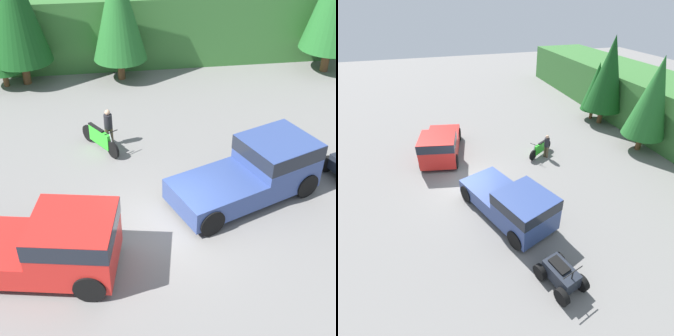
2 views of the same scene
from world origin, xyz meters
TOP-DOWN VIEW (x-y plane):
  - ground_plane at (0.00, 0.00)m, footprint 80.00×80.00m
  - tree_left at (-6.75, 11.98)m, footprint 2.10×2.10m
  - tree_mid_left at (-5.72, 12.17)m, footprint 3.02×3.02m
  - tree_mid_right at (-0.81, 12.08)m, footprint 2.77×2.77m
  - pickup_truck_red at (-3.66, -1.35)m, footprint 5.43×3.18m
  - pickup_truck_second at (3.30, 1.41)m, footprint 5.61×3.93m
  - dirt_bike at (-2.09, 5.12)m, footprint 1.44×2.10m
  - quad_atv at (7.03, 2.02)m, footprint 2.07×1.66m
  - rider_person at (-1.72, 5.37)m, footprint 0.44×0.44m

SIDE VIEW (x-z plane):
  - ground_plane at x=0.00m, z-range 0.00..0.00m
  - quad_atv at x=7.03m, z-range -0.14..1.07m
  - dirt_bike at x=-2.09m, z-range -0.09..1.05m
  - rider_person at x=-1.72m, z-range 0.07..1.69m
  - pickup_truck_red at x=-3.66m, z-range 0.05..1.98m
  - pickup_truck_second at x=3.30m, z-range 0.05..1.98m
  - tree_left at x=-6.75m, z-range 0.42..5.18m
  - tree_mid_right at x=-0.81m, z-range 0.55..6.84m
  - tree_mid_left at x=-5.72m, z-range 0.60..7.46m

